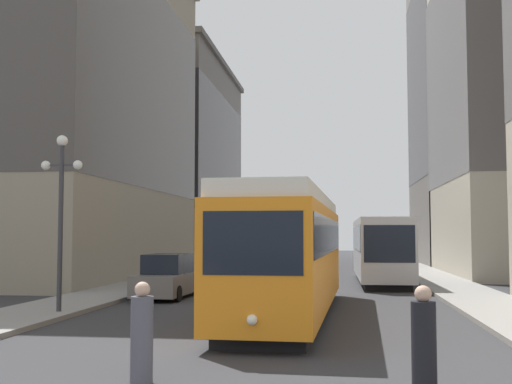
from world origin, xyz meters
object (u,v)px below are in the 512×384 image
lamp_post_left_near (61,196)px  parked_car_left_mid (168,278)px  transit_bus (380,247)px  pedestrian_on_sidewalk (142,336)px  streetcar (290,251)px  parked_car_left_near (223,264)px  pedestrian_crossing_far (424,345)px

lamp_post_left_near → parked_car_left_mid: bearing=72.9°
transit_bus → pedestrian_on_sidewalk: 25.27m
streetcar → transit_bus: (3.79, 14.81, -0.15)m
transit_bus → parked_car_left_near: (-9.31, 3.00, -1.10)m
transit_bus → pedestrian_crossing_far: (-0.83, -24.95, -1.11)m
parked_car_left_mid → pedestrian_on_sidewalk: bearing=-75.0°
lamp_post_left_near → pedestrian_on_sidewalk: bearing=-57.6°
streetcar → transit_bus: bearing=77.7°
parked_car_left_near → pedestrian_on_sidewalk: size_ratio=2.43×
parked_car_left_mid → pedestrian_crossing_far: size_ratio=2.56×
parked_car_left_near → parked_car_left_mid: same height
lamp_post_left_near → pedestrian_crossing_far: bearing=-41.2°
parked_car_left_near → parked_car_left_mid: (-0.00, -12.67, 0.00)m
parked_car_left_mid → pedestrian_crossing_far: parked_car_left_mid is taller
streetcar → parked_car_left_mid: (-5.52, 5.15, -1.26)m
pedestrian_crossing_far → pedestrian_on_sidewalk: 4.84m
pedestrian_crossing_far → lamp_post_left_near: size_ratio=0.31×
pedestrian_crossing_far → pedestrian_on_sidewalk: size_ratio=1.01×
pedestrian_on_sidewalk → lamp_post_left_near: 10.81m
streetcar → pedestrian_crossing_far: bearing=-71.7°
parked_car_left_near → parked_car_left_mid: 12.67m
streetcar → pedestrian_on_sidewalk: (-1.86, -9.79, -1.27)m
parked_car_left_mid → pedestrian_crossing_far: bearing=-59.8°
transit_bus → pedestrian_on_sidewalk: size_ratio=6.85×
pedestrian_crossing_far → lamp_post_left_near: lamp_post_left_near is taller
parked_car_left_mid → parked_car_left_near: bearing=91.2°
streetcar → pedestrian_on_sidewalk: size_ratio=8.10×
parked_car_left_mid → streetcar: bearing=-41.8°
parked_car_left_near → pedestrian_crossing_far: 29.21m
streetcar → parked_car_left_near: size_ratio=3.33×
parked_car_left_near → parked_car_left_mid: bearing=-87.5°
transit_bus → lamp_post_left_near: size_ratio=2.13×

